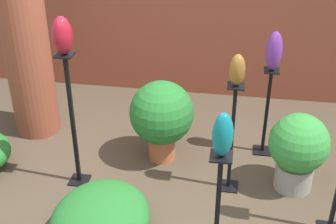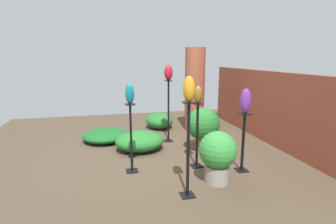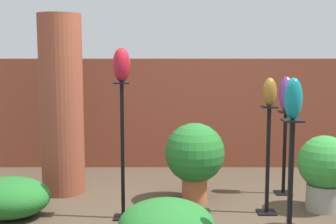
% 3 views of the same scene
% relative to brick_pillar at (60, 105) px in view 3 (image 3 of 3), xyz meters
% --- Properties ---
extents(brick_wall_back, '(5.60, 0.12, 1.65)m').
position_rel_brick_pillar_xyz_m(brick_wall_back, '(1.51, 1.33, -0.28)').
color(brick_wall_back, brown).
rests_on(brick_wall_back, ground).
extents(brick_pillar, '(0.53, 0.53, 2.20)m').
position_rel_brick_pillar_xyz_m(brick_pillar, '(0.00, 0.00, 0.00)').
color(brick_pillar, brown).
rests_on(brick_pillar, ground).
extents(pedestal_ruby, '(0.20, 0.20, 1.44)m').
position_rel_brick_pillar_xyz_m(pedestal_ruby, '(0.83, -0.92, -0.44)').
color(pedestal_ruby, black).
rests_on(pedestal_ruby, ground).
extents(pedestal_teal, '(0.20, 0.20, 1.20)m').
position_rel_brick_pillar_xyz_m(pedestal_teal, '(2.31, -1.93, -0.55)').
color(pedestal_teal, black).
rests_on(pedestal_teal, ground).
extents(pedestal_bronze, '(0.20, 0.20, 1.17)m').
position_rel_brick_pillar_xyz_m(pedestal_bronze, '(2.38, -0.77, -0.56)').
color(pedestal_bronze, black).
rests_on(pedestal_bronze, ground).
extents(pedestal_violet, '(0.20, 0.20, 1.03)m').
position_rel_brick_pillar_xyz_m(pedestal_violet, '(2.73, -0.06, -0.63)').
color(pedestal_violet, black).
rests_on(pedestal_violet, ground).
extents(art_vase_ruby, '(0.18, 0.19, 0.35)m').
position_rel_brick_pillar_xyz_m(art_vase_ruby, '(0.83, -0.92, 0.51)').
color(art_vase_ruby, maroon).
rests_on(art_vase_ruby, pedestal_ruby).
extents(art_vase_teal, '(0.15, 0.15, 0.34)m').
position_rel_brick_pillar_xyz_m(art_vase_teal, '(2.31, -1.93, 0.27)').
color(art_vase_teal, '#0F727A').
rests_on(art_vase_teal, pedestal_teal).
extents(art_vase_bronze, '(0.14, 0.16, 0.30)m').
position_rel_brick_pillar_xyz_m(art_vase_bronze, '(2.38, -0.77, 0.22)').
color(art_vase_bronze, brown).
rests_on(art_vase_bronze, pedestal_bronze).
extents(art_vase_violet, '(0.17, 0.18, 0.42)m').
position_rel_brick_pillar_xyz_m(art_vase_violet, '(2.73, -0.06, 0.14)').
color(art_vase_violet, '#6B2D8C').
rests_on(art_vase_violet, pedestal_violet).
extents(potted_plant_mid_left, '(0.59, 0.59, 0.83)m').
position_rel_brick_pillar_xyz_m(potted_plant_mid_left, '(3.03, -0.66, -0.63)').
color(potted_plant_mid_left, gray).
rests_on(potted_plant_mid_left, ground).
extents(potted_plant_near_pillar, '(0.69, 0.69, 0.93)m').
position_rel_brick_pillar_xyz_m(potted_plant_near_pillar, '(1.61, -0.36, -0.55)').
color(potted_plant_near_pillar, '#B25B38').
rests_on(potted_plant_near_pillar, ground).
extents(foliage_bed_center, '(0.87, 0.75, 0.42)m').
position_rel_brick_pillar_xyz_m(foliage_bed_center, '(-0.38, -0.89, -0.89)').
color(foliage_bed_center, '#236B28').
rests_on(foliage_bed_center, ground).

